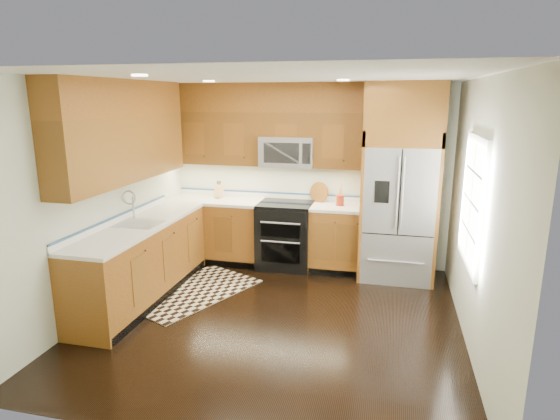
% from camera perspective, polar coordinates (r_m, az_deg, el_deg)
% --- Properties ---
extents(ground, '(4.00, 4.00, 0.00)m').
position_cam_1_polar(ground, '(5.35, -0.70, -13.15)').
color(ground, black).
rests_on(ground, ground).
extents(wall_back, '(4.00, 0.02, 2.60)m').
position_cam_1_polar(wall_back, '(6.82, 3.38, 4.25)').
color(wall_back, silver).
rests_on(wall_back, ground).
extents(wall_left, '(0.02, 4.00, 2.60)m').
position_cam_1_polar(wall_left, '(5.72, -20.58, 1.57)').
color(wall_left, silver).
rests_on(wall_left, ground).
extents(wall_right, '(0.02, 4.00, 2.60)m').
position_cam_1_polar(wall_right, '(4.83, 22.93, -0.74)').
color(wall_right, silver).
rests_on(wall_right, ground).
extents(window, '(0.04, 1.10, 1.30)m').
position_cam_1_polar(window, '(5.00, 22.43, 0.94)').
color(window, white).
rests_on(window, ground).
extents(base_cabinets, '(2.85, 3.00, 0.90)m').
position_cam_1_polar(base_cabinets, '(6.33, -9.60, -4.58)').
color(base_cabinets, brown).
rests_on(base_cabinets, ground).
extents(countertop, '(2.86, 3.01, 0.04)m').
position_cam_1_polar(countertop, '(6.26, -8.16, -0.28)').
color(countertop, white).
rests_on(countertop, base_cabinets).
extents(upper_cabinets, '(2.85, 3.00, 1.15)m').
position_cam_1_polar(upper_cabinets, '(6.18, -8.80, 9.91)').
color(upper_cabinets, brown).
rests_on(upper_cabinets, ground).
extents(range, '(0.76, 0.67, 0.95)m').
position_cam_1_polar(range, '(6.74, 0.68, -3.10)').
color(range, black).
rests_on(range, ground).
extents(microwave, '(0.76, 0.40, 0.42)m').
position_cam_1_polar(microwave, '(6.62, 0.96, 7.14)').
color(microwave, '#B2B2B7').
rests_on(microwave, ground).
extents(refrigerator, '(0.98, 0.75, 2.60)m').
position_cam_1_polar(refrigerator, '(6.35, 14.41, 3.18)').
color(refrigerator, '#B2B2B7').
rests_on(refrigerator, ground).
extents(sink_faucet, '(0.54, 0.44, 0.37)m').
position_cam_1_polar(sink_faucet, '(5.83, -16.94, -1.03)').
color(sink_faucet, '#B2B2B7').
rests_on(sink_faucet, countertop).
extents(rug, '(1.57, 1.88, 0.01)m').
position_cam_1_polar(rug, '(6.13, -10.65, -9.69)').
color(rug, black).
rests_on(rug, ground).
extents(knife_block, '(0.10, 0.14, 0.25)m').
position_cam_1_polar(knife_block, '(7.04, -7.45, 2.33)').
color(knife_block, tan).
rests_on(knife_block, countertop).
extents(utensil_crock, '(0.14, 0.14, 0.31)m').
position_cam_1_polar(utensil_crock, '(6.52, 7.34, 1.48)').
color(utensil_crock, '#A32D14').
rests_on(utensil_crock, countertop).
extents(cutting_board, '(0.38, 0.38, 0.02)m').
position_cam_1_polar(cutting_board, '(6.75, 4.76, 1.10)').
color(cutting_board, brown).
rests_on(cutting_board, countertop).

